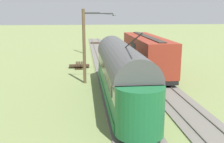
% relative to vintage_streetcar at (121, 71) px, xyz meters
% --- Properties ---
extents(ground_plane, '(220.00, 220.00, 0.00)m').
position_rel_vintage_streetcar_xyz_m(ground_plane, '(-2.02, -5.36, -2.25)').
color(ground_plane, olive).
extents(track_streetcar_siding, '(2.80, 80.00, 0.18)m').
position_rel_vintage_streetcar_xyz_m(track_streetcar_siding, '(-4.04, -5.67, -2.20)').
color(track_streetcar_siding, '#666059').
rests_on(track_streetcar_siding, ground).
extents(track_adjacent_siding, '(2.80, 80.00, 0.18)m').
position_rel_vintage_streetcar_xyz_m(track_adjacent_siding, '(0.00, -5.67, -2.20)').
color(track_adjacent_siding, '#666059').
rests_on(track_adjacent_siding, ground).
extents(vintage_streetcar, '(2.65, 15.76, 5.46)m').
position_rel_vintage_streetcar_xyz_m(vintage_streetcar, '(0.00, 0.00, 0.00)').
color(vintage_streetcar, '#196033').
rests_on(vintage_streetcar, ground).
extents(boxcar_adjacent, '(2.96, 12.97, 3.85)m').
position_rel_vintage_streetcar_xyz_m(boxcar_adjacent, '(-4.03, -8.66, -0.09)').
color(boxcar_adjacent, maroon).
rests_on(boxcar_adjacent, ground).
extents(catenary_pole_foreground, '(2.90, 0.28, 6.82)m').
position_rel_vintage_streetcar_xyz_m(catenary_pole_foreground, '(2.59, -23.15, 1.32)').
color(catenary_pole_foreground, brown).
rests_on(catenary_pole_foreground, ground).
extents(catenary_pole_mid_near, '(2.90, 0.28, 6.82)m').
position_rel_vintage_streetcar_xyz_m(catenary_pole_mid_near, '(2.59, -5.11, 1.32)').
color(catenary_pole_mid_near, brown).
rests_on(catenary_pole_mid_near, ground).
extents(overhead_wire_run, '(2.69, 22.04, 0.18)m').
position_rel_vintage_streetcar_xyz_m(overhead_wire_run, '(0.10, -14.78, 4.03)').
color(overhead_wire_run, black).
rests_on(overhead_wire_run, ground).
extents(spare_tie_stack, '(2.40, 2.40, 0.54)m').
position_rel_vintage_streetcar_xyz_m(spare_tie_stack, '(3.28, -12.09, -1.98)').
color(spare_tie_stack, '#382819').
rests_on(spare_tie_stack, ground).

